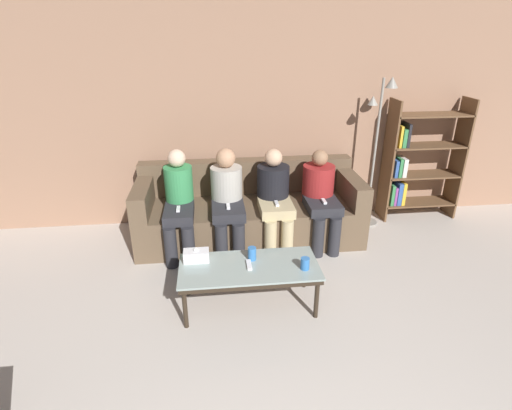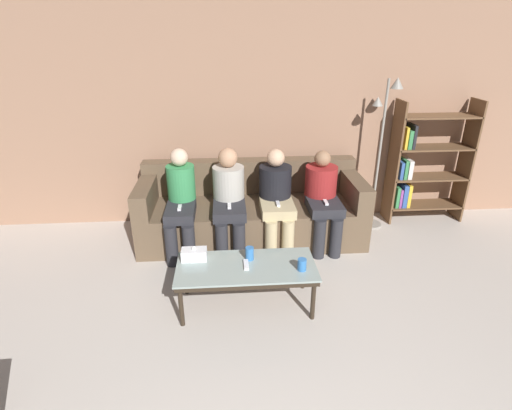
{
  "view_description": "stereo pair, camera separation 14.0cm",
  "coord_description": "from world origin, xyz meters",
  "px_view_note": "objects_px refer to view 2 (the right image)",
  "views": [
    {
      "loc": [
        -0.41,
        -0.72,
        2.26
      ],
      "look_at": [
        0.0,
        2.8,
        0.7
      ],
      "focal_mm": 28.0,
      "sensor_mm": 36.0,
      "label": 1
    },
    {
      "loc": [
        -0.27,
        -0.73,
        2.26
      ],
      "look_at": [
        0.0,
        2.8,
        0.7
      ],
      "focal_mm": 28.0,
      "sensor_mm": 36.0,
      "label": 2
    }
  ],
  "objects_px": {
    "standing_lamp": "(382,139)",
    "seated_person_right_end": "(323,195)",
    "couch": "(252,211)",
    "tissue_box": "(194,254)",
    "coffee_table": "(246,270)",
    "cup_near_right": "(250,253)",
    "bookshelf": "(420,166)",
    "cup_near_left": "(302,265)",
    "seated_person_mid_left": "(229,196)",
    "seated_person_mid_right": "(276,195)",
    "seated_person_left_end": "(181,199)",
    "game_remote": "(246,265)"
  },
  "relations": [
    {
      "from": "standing_lamp",
      "to": "seated_person_mid_right",
      "type": "relative_size",
      "value": 1.65
    },
    {
      "from": "game_remote",
      "to": "seated_person_left_end",
      "type": "distance_m",
      "value": 1.27
    },
    {
      "from": "cup_near_left",
      "to": "standing_lamp",
      "type": "bearing_deg",
      "value": 52.86
    },
    {
      "from": "tissue_box",
      "to": "standing_lamp",
      "type": "height_order",
      "value": "standing_lamp"
    },
    {
      "from": "cup_near_right",
      "to": "bookshelf",
      "type": "relative_size",
      "value": 0.08
    },
    {
      "from": "bookshelf",
      "to": "cup_near_right",
      "type": "bearing_deg",
      "value": -145.42
    },
    {
      "from": "seated_person_right_end",
      "to": "cup_near_right",
      "type": "bearing_deg",
      "value": -131.07
    },
    {
      "from": "coffee_table",
      "to": "couch",
      "type": "bearing_deg",
      "value": 84.25
    },
    {
      "from": "seated_person_left_end",
      "to": "seated_person_mid_right",
      "type": "height_order",
      "value": "seated_person_left_end"
    },
    {
      "from": "standing_lamp",
      "to": "cup_near_right",
      "type": "bearing_deg",
      "value": -139.61
    },
    {
      "from": "bookshelf",
      "to": "cup_near_left",
      "type": "bearing_deg",
      "value": -135.98
    },
    {
      "from": "cup_near_right",
      "to": "seated_person_mid_left",
      "type": "height_order",
      "value": "seated_person_mid_left"
    },
    {
      "from": "standing_lamp",
      "to": "seated_person_mid_right",
      "type": "distance_m",
      "value": 1.42
    },
    {
      "from": "game_remote",
      "to": "seated_person_mid_left",
      "type": "distance_m",
      "value": 1.12
    },
    {
      "from": "tissue_box",
      "to": "seated_person_mid_right",
      "type": "relative_size",
      "value": 0.2
    },
    {
      "from": "tissue_box",
      "to": "cup_near_left",
      "type": "bearing_deg",
      "value": -14.6
    },
    {
      "from": "coffee_table",
      "to": "cup_near_left",
      "type": "relative_size",
      "value": 11.53
    },
    {
      "from": "seated_person_mid_left",
      "to": "couch",
      "type": "bearing_deg",
      "value": 40.8
    },
    {
      "from": "seated_person_left_end",
      "to": "seated_person_right_end",
      "type": "height_order",
      "value": "seated_person_left_end"
    },
    {
      "from": "cup_near_left",
      "to": "standing_lamp",
      "type": "distance_m",
      "value": 2.09
    },
    {
      "from": "cup_near_left",
      "to": "tissue_box",
      "type": "relative_size",
      "value": 0.47
    },
    {
      "from": "couch",
      "to": "standing_lamp",
      "type": "distance_m",
      "value": 1.73
    },
    {
      "from": "couch",
      "to": "standing_lamp",
      "type": "xyz_separation_m",
      "value": [
        1.53,
        0.16,
        0.79
      ]
    },
    {
      "from": "couch",
      "to": "seated_person_mid_right",
      "type": "bearing_deg",
      "value": -39.68
    },
    {
      "from": "tissue_box",
      "to": "seated_person_right_end",
      "type": "distance_m",
      "value": 1.67
    },
    {
      "from": "seated_person_mid_left",
      "to": "seated_person_right_end",
      "type": "relative_size",
      "value": 1.05
    },
    {
      "from": "coffee_table",
      "to": "standing_lamp",
      "type": "xyz_separation_m",
      "value": [
        1.66,
        1.48,
        0.73
      ]
    },
    {
      "from": "standing_lamp",
      "to": "seated_person_right_end",
      "type": "xyz_separation_m",
      "value": [
        -0.76,
        -0.38,
        -0.52
      ]
    },
    {
      "from": "tissue_box",
      "to": "standing_lamp",
      "type": "distance_m",
      "value": 2.58
    },
    {
      "from": "bookshelf",
      "to": "seated_person_left_end",
      "type": "relative_size",
      "value": 1.36
    },
    {
      "from": "seated_person_left_end",
      "to": "tissue_box",
      "type": "bearing_deg",
      "value": -78.32
    },
    {
      "from": "seated_person_right_end",
      "to": "couch",
      "type": "bearing_deg",
      "value": 164.22
    },
    {
      "from": "couch",
      "to": "coffee_table",
      "type": "relative_size",
      "value": 2.12
    },
    {
      "from": "cup_near_right",
      "to": "standing_lamp",
      "type": "xyz_separation_m",
      "value": [
        1.63,
        1.38,
        0.63
      ]
    },
    {
      "from": "tissue_box",
      "to": "seated_person_right_end",
      "type": "relative_size",
      "value": 0.21
    },
    {
      "from": "couch",
      "to": "seated_person_left_end",
      "type": "relative_size",
      "value": 2.27
    },
    {
      "from": "standing_lamp",
      "to": "seated_person_mid_right",
      "type": "bearing_deg",
      "value": -163.41
    },
    {
      "from": "coffee_table",
      "to": "cup_near_right",
      "type": "bearing_deg",
      "value": 70.25
    },
    {
      "from": "bookshelf",
      "to": "standing_lamp",
      "type": "distance_m",
      "value": 0.71
    },
    {
      "from": "couch",
      "to": "seated_person_mid_left",
      "type": "bearing_deg",
      "value": -139.2
    },
    {
      "from": "bookshelf",
      "to": "standing_lamp",
      "type": "xyz_separation_m",
      "value": [
        -0.59,
        -0.14,
        0.38
      ]
    },
    {
      "from": "cup_near_right",
      "to": "tissue_box",
      "type": "relative_size",
      "value": 0.54
    },
    {
      "from": "couch",
      "to": "cup_near_left",
      "type": "bearing_deg",
      "value": -76.96
    },
    {
      "from": "bookshelf",
      "to": "standing_lamp",
      "type": "relative_size",
      "value": 0.85
    },
    {
      "from": "seated_person_mid_right",
      "to": "coffee_table",
      "type": "bearing_deg",
      "value": -109.49
    },
    {
      "from": "game_remote",
      "to": "seated_person_mid_right",
      "type": "xyz_separation_m",
      "value": [
        0.39,
        1.11,
        0.17
      ]
    },
    {
      "from": "coffee_table",
      "to": "cup_near_right",
      "type": "relative_size",
      "value": 10.11
    },
    {
      "from": "coffee_table",
      "to": "tissue_box",
      "type": "xyz_separation_m",
      "value": [
        -0.45,
        0.14,
        0.09
      ]
    },
    {
      "from": "tissue_box",
      "to": "seated_person_left_end",
      "type": "height_order",
      "value": "seated_person_left_end"
    },
    {
      "from": "coffee_table",
      "to": "bookshelf",
      "type": "distance_m",
      "value": 2.8
    }
  ]
}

